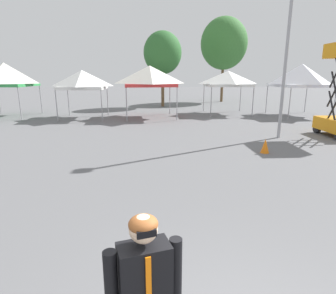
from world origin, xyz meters
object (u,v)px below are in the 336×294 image
object	(u,v)px
tree_behind_tents_center	(163,53)
canopy_tent_behind_left	(5,75)
canopy_tent_left_of_center	(82,80)
canopy_tent_center	(150,76)
traffic_cone_lot_center	(265,146)
canopy_tent_right_of_center	(301,75)
light_pole_near_lift	(288,34)
canopy_tent_far_right	(228,79)
tree_behind_tents_right	(224,44)

from	to	relation	value
tree_behind_tents_center	canopy_tent_behind_left	bearing A→B (deg)	-152.49
canopy_tent_left_of_center	canopy_tent_center	distance (m)	4.47
tree_behind_tents_center	traffic_cone_lot_center	world-z (taller)	tree_behind_tents_center
canopy_tent_center	canopy_tent_right_of_center	size ratio (longest dim) A/B	0.99
light_pole_near_lift	tree_behind_tents_center	bearing A→B (deg)	108.70
canopy_tent_behind_left	canopy_tent_center	distance (m)	9.99
canopy_tent_left_of_center	traffic_cone_lot_center	distance (m)	13.15
canopy_tent_behind_left	canopy_tent_far_right	distance (m)	15.69
canopy_tent_left_of_center	light_pole_near_lift	world-z (taller)	light_pole_near_lift
canopy_tent_center	tree_behind_tents_right	xyz separation A→B (m)	(7.88, 11.49, 3.29)
canopy_tent_left_of_center	tree_behind_tents_center	world-z (taller)	tree_behind_tents_center
tree_behind_tents_right	canopy_tent_behind_left	bearing A→B (deg)	-149.94
canopy_tent_left_of_center	traffic_cone_lot_center	bearing A→B (deg)	-47.85
canopy_tent_behind_left	light_pole_near_lift	bearing A→B (deg)	-27.29
tree_behind_tents_right	traffic_cone_lot_center	world-z (taller)	tree_behind_tents_right
canopy_tent_left_of_center	traffic_cone_lot_center	size ratio (longest dim) A/B	5.92
traffic_cone_lot_center	canopy_tent_right_of_center	bearing A→B (deg)	56.98
tree_behind_tents_right	canopy_tent_far_right	bearing A→B (deg)	-102.07
light_pole_near_lift	canopy_tent_left_of_center	bearing A→B (deg)	145.92
canopy_tent_left_of_center	traffic_cone_lot_center	xyz separation A→B (m)	(8.69, -9.60, -2.27)
canopy_tent_behind_left	canopy_tent_center	xyz separation A→B (m)	(9.92, -1.20, -0.10)
canopy_tent_center	tree_behind_tents_right	size ratio (longest dim) A/B	0.41
canopy_tent_behind_left	tree_behind_tents_right	size ratio (longest dim) A/B	0.42
canopy_tent_center	canopy_tent_far_right	xyz separation A→B (m)	(5.76, 1.60, -0.19)
canopy_tent_behind_left	canopy_tent_far_right	world-z (taller)	canopy_tent_behind_left
canopy_tent_left_of_center	canopy_tent_center	world-z (taller)	canopy_tent_center
canopy_tent_left_of_center	canopy_tent_far_right	size ratio (longest dim) A/B	1.00
canopy_tent_far_right	tree_behind_tents_right	size ratio (longest dim) A/B	0.36
canopy_tent_center	tree_behind_tents_center	distance (m)	7.36
canopy_tent_behind_left	tree_behind_tents_right	world-z (taller)	tree_behind_tents_right
canopy_tent_center	light_pole_near_lift	bearing A→B (deg)	-49.66
canopy_tent_left_of_center	canopy_tent_behind_left	bearing A→B (deg)	168.14
canopy_tent_behind_left	light_pole_near_lift	distance (m)	17.91
canopy_tent_far_right	canopy_tent_left_of_center	bearing A→B (deg)	-171.37
canopy_tent_center	canopy_tent_right_of_center	distance (m)	10.64
tree_behind_tents_right	canopy_tent_center	bearing A→B (deg)	-124.42
canopy_tent_behind_left	traffic_cone_lot_center	world-z (taller)	canopy_tent_behind_left
canopy_tent_right_of_center	traffic_cone_lot_center	distance (m)	12.03
canopy_tent_far_right	traffic_cone_lot_center	size ratio (longest dim) A/B	5.94
canopy_tent_right_of_center	light_pole_near_lift	size ratio (longest dim) A/B	0.45
tree_behind_tents_right	traffic_cone_lot_center	bearing A→B (deg)	-99.83
canopy_tent_center	tree_behind_tents_right	bearing A→B (deg)	55.58
tree_behind_tents_right	traffic_cone_lot_center	distance (m)	22.13
canopy_tent_left_of_center	light_pole_near_lift	bearing A→B (deg)	-34.08
canopy_tent_behind_left	canopy_tent_left_of_center	world-z (taller)	canopy_tent_behind_left
light_pole_near_lift	tree_behind_tents_right	xyz separation A→B (m)	(1.95, 18.47, 1.53)
canopy_tent_behind_left	tree_behind_tents_center	xyz separation A→B (m)	(11.12, 5.79, 1.89)
canopy_tent_right_of_center	canopy_tent_left_of_center	bearing A→B (deg)	-179.03
canopy_tent_far_right	tree_behind_tents_right	world-z (taller)	tree_behind_tents_right
light_pole_near_lift	traffic_cone_lot_center	size ratio (longest dim) A/B	14.88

